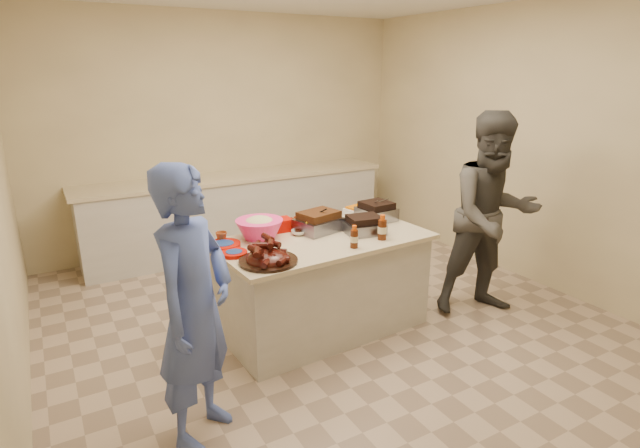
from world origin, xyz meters
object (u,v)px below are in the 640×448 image
roasting_pan (376,220)px  bbq_bottle_b (382,239)px  guest_gray (482,309)px  island (323,328)px  coleslaw_bowl (260,238)px  bbq_bottle_a (354,248)px  rib_platter (268,262)px  plastic_cup (222,242)px  guest_blue (205,432)px  mustard_bottle (307,236)px

roasting_pan → bbq_bottle_b: bearing=-124.9°
bbq_bottle_b → guest_gray: size_ratio=0.11×
roasting_pan → guest_gray: roasting_pan is taller
island → guest_gray: (1.42, -0.42, 0.00)m
coleslaw_bowl → bbq_bottle_a: size_ratio=2.16×
bbq_bottle_b → coleslaw_bowl: bearing=148.2°
island → rib_platter: (-0.59, -0.27, 0.80)m
coleslaw_bowl → plastic_cup: (-0.29, 0.05, 0.00)m
roasting_pan → guest_blue: size_ratio=0.17×
rib_platter → plastic_cup: rib_platter is taller
guest_blue → roasting_pan: bearing=-16.9°
rib_platter → roasting_pan: rib_platter is taller
rib_platter → roasting_pan: bearing=19.9°
coleslaw_bowl → plastic_cup: 0.30m
rib_platter → coleslaw_bowl: (0.15, 0.51, 0.00)m
coleslaw_bowl → bbq_bottle_b: size_ratio=1.86×
guest_gray → rib_platter: bearing=-166.0°
coleslaw_bowl → guest_gray: coleslaw_bowl is taller
bbq_bottle_a → bbq_bottle_b: bbq_bottle_b is taller
rib_platter → mustard_bottle: size_ratio=3.32×
rib_platter → bbq_bottle_a: bearing=-4.0°
plastic_cup → guest_blue: plastic_cup is taller
roasting_pan → guest_blue: (-1.89, -0.92, -0.80)m
bbq_bottle_a → guest_gray: (1.33, -0.11, -0.80)m
mustard_bottle → plastic_cup: mustard_bottle is taller
roasting_pan → guest_gray: bearing=-42.0°
island → roasting_pan: 1.04m
rib_platter → plastic_cup: bearing=104.0°
island → plastic_cup: (-0.73, 0.30, 0.80)m
roasting_pan → guest_gray: 1.26m
coleslaw_bowl → bbq_bottle_a: (0.52, -0.55, 0.00)m
coleslaw_bowl → bbq_bottle_b: (0.82, -0.51, 0.00)m
coleslaw_bowl → roasting_pan: bearing=-3.1°
mustard_bottle → guest_blue: mustard_bottle is taller
mustard_bottle → guest_gray: (1.51, -0.52, -0.80)m
rib_platter → mustard_bottle: bearing=36.4°
roasting_pan → mustard_bottle: 0.74m
bbq_bottle_a → mustard_bottle: 0.45m
mustard_bottle → roasting_pan: bearing=6.2°
bbq_bottle_b → mustard_bottle: bearing=142.0°
roasting_pan → plastic_cup: bearing=171.5°
mustard_bottle → guest_blue: bearing=-144.0°
bbq_bottle_a → guest_gray: size_ratio=0.10×
plastic_cup → guest_gray: plastic_cup is taller
bbq_bottle_a → guest_blue: (-1.33, -0.42, -0.80)m
roasting_pan → plastic_cup: 1.38m
island → bbq_bottle_b: bbq_bottle_b is taller
bbq_bottle_b → guest_gray: (1.04, -0.16, -0.80)m
bbq_bottle_b → guest_blue: 1.87m
island → mustard_bottle: (-0.09, 0.10, 0.80)m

